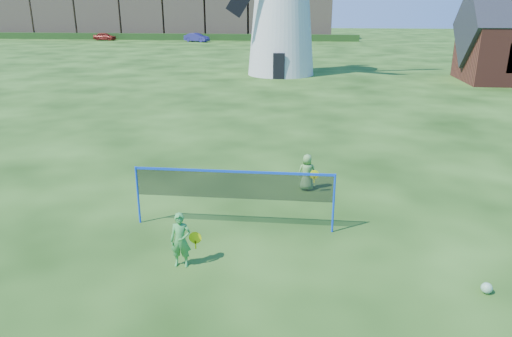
{
  "coord_description": "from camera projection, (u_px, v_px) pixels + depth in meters",
  "views": [
    {
      "loc": [
        1.44,
        -10.79,
        5.44
      ],
      "look_at": [
        0.2,
        0.5,
        1.5
      ],
      "focal_mm": 33.34,
      "sensor_mm": 36.0,
      "label": 1
    }
  ],
  "objects": [
    {
      "name": "car_right",
      "position": [
        197.0,
        38.0,
        72.19
      ],
      "size": [
        4.13,
        2.63,
        1.29
      ],
      "primitive_type": "imported",
      "rotation": [
        0.0,
        0.0,
        1.22
      ],
      "color": "navy",
      "rests_on": "ground"
    },
    {
      "name": "windmill",
      "position": [
        282.0,
        2.0,
        37.03
      ],
      "size": [
        11.66,
        5.33,
        16.11
      ],
      "color": "silver",
      "rests_on": "ground"
    },
    {
      "name": "badminton_net",
      "position": [
        233.0,
        186.0,
        11.87
      ],
      "size": [
        5.05,
        0.05,
        1.55
      ],
      "color": "blue",
      "rests_on": "ground"
    },
    {
      "name": "car_left",
      "position": [
        105.0,
        36.0,
        75.24
      ],
      "size": [
        3.69,
        1.82,
        1.21
      ],
      "primitive_type": "imported",
      "rotation": [
        0.0,
        0.0,
        1.46
      ],
      "color": "maroon",
      "rests_on": "ground"
    },
    {
      "name": "terraced_houses",
      "position": [
        163.0,
        13.0,
        80.81
      ],
      "size": [
        57.07,
        8.4,
        8.34
      ],
      "color": "gray",
      "rests_on": "ground"
    },
    {
      "name": "play_ball",
      "position": [
        487.0,
        288.0,
        9.42
      ],
      "size": [
        0.22,
        0.22,
        0.22
      ],
      "primitive_type": "sphere",
      "color": "green",
      "rests_on": "ground"
    },
    {
      "name": "ground",
      "position": [
        246.0,
        230.0,
        12.07
      ],
      "size": [
        220.0,
        220.0,
        0.0
      ],
      "primitive_type": "plane",
      "color": "black",
      "rests_on": "ground"
    },
    {
      "name": "player_girl",
      "position": [
        181.0,
        240.0,
        10.24
      ],
      "size": [
        0.65,
        0.35,
        1.24
      ],
      "rotation": [
        0.0,
        0.0,
        0.04
      ],
      "color": "green",
      "rests_on": "ground"
    },
    {
      "name": "hedge",
      "position": [
        163.0,
        37.0,
        76.16
      ],
      "size": [
        62.0,
        0.8,
        1.0
      ],
      "primitive_type": "cube",
      "color": "#193814",
      "rests_on": "ground"
    },
    {
      "name": "player_boy",
      "position": [
        307.0,
        172.0,
        14.53
      ],
      "size": [
        0.64,
        0.42,
        1.13
      ],
      "rotation": [
        0.0,
        0.0,
        3.19
      ],
      "color": "#629B4B",
      "rests_on": "ground"
    }
  ]
}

